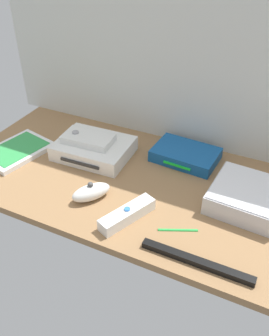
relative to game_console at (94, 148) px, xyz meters
The scene contains 11 objects.
ground_plane 17.24cm from the game_console, 20.03° to the right, with size 100.00×48.00×2.00cm, color #936D47.
back_wall 38.66cm from the game_console, 49.74° to the left, with size 110.00×1.20×64.00cm, color silver.
game_console is the anchor object (origin of this frame).
mini_computer 44.97cm from the game_console, ahead, with size 18.05×18.05×5.30cm.
game_case 23.07cm from the game_console, 156.92° to the right, with size 17.41×21.51×1.56cm.
network_router 26.53cm from the game_console, 20.39° to the left, with size 18.69×13.16×3.40cm.
remote_wand 28.96cm from the game_console, 43.77° to the right, with size 9.08×15.03×3.40cm.
remote_nunchuk 19.67cm from the game_console, 61.22° to the right, with size 9.36×10.71×5.10cm.
remote_classic_pad 3.57cm from the game_console, 165.23° to the right, with size 14.88×8.90×2.40cm.
sensor_bar 47.22cm from the game_console, 32.86° to the right, with size 24.00×1.80×1.40cm, color black.
stylus_pen 37.68cm from the game_console, 29.06° to the right, with size 0.70×0.70×9.00cm, color green.
Camera 1 is at (34.08, -70.55, 60.87)cm, focal length 39.64 mm.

